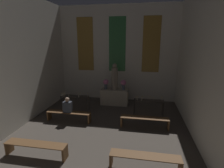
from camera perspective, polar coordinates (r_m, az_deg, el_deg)
The scene contains 13 objects.
wall_back at distance 10.26m, azimuth 1.77°, elevation 9.90°, with size 6.99×0.16×5.41m.
wall_right at distance 5.50m, azimuth 30.96°, elevation 3.98°, with size 0.12×10.23×5.41m.
altar at distance 9.73m, azimuth 0.82°, elevation -4.18°, with size 1.49×0.68×0.86m.
statue at distance 9.45m, azimuth 0.84°, elevation 2.10°, with size 0.34×0.34×1.43m.
flower_vase_left at distance 9.61m, azimuth -2.02°, elevation 0.33°, with size 0.29×0.29×0.55m.
flower_vase_right at distance 9.46m, azimuth 3.74°, elevation 0.08°, with size 0.29×0.29×0.55m.
candle_rack_left at distance 9.01m, azimuth -12.06°, elevation -4.45°, with size 1.39×0.41×0.96m.
candle_rack_right at distance 8.39m, azimuth 11.85°, elevation -5.82°, with size 1.39×0.41×0.96m.
pew_second_left at distance 6.12m, azimuth -23.57°, elevation -18.27°, with size 1.94×0.36×0.43m.
pew_second_right at distance 5.28m, azimuth 10.70°, elevation -22.94°, with size 1.94×0.36×0.43m.
pew_back_left at distance 8.00m, azimuth -13.95°, elevation -9.61°, with size 1.94×0.36×0.43m.
pew_back_right at distance 7.38m, azimuth 10.56°, elevation -11.53°, with size 1.94×0.36×0.43m.
person_seated at distance 7.87m, azimuth -14.33°, elevation -6.89°, with size 0.36×0.24×0.67m.
Camera 1 is at (1.47, -0.08, 3.47)m, focal length 28.00 mm.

